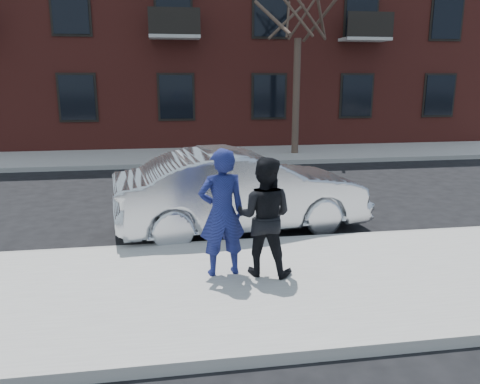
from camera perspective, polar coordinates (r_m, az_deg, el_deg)
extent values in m
plane|color=black|center=(6.93, -5.33, -11.67)|extent=(100.00, 100.00, 0.00)
cube|color=gray|center=(6.67, -5.20, -12.00)|extent=(50.00, 3.50, 0.15)
cube|color=#999691|center=(8.32, -6.06, -6.63)|extent=(50.00, 0.10, 0.15)
cube|color=gray|center=(17.74, -7.75, 4.29)|extent=(50.00, 3.50, 0.15)
cube|color=#999691|center=(15.96, -7.59, 3.24)|extent=(50.00, 0.10, 0.15)
cube|color=maroon|center=(24.55, -3.66, 20.88)|extent=(24.00, 10.00, 12.00)
cube|color=black|center=(19.67, 3.58, 11.54)|extent=(1.30, 0.06, 1.70)
cube|color=black|center=(22.56, 23.14, 10.78)|extent=(1.30, 0.06, 1.70)
cube|color=black|center=(19.80, 3.73, 20.84)|extent=(1.30, 0.06, 1.70)
cube|color=black|center=(22.68, 23.94, 18.85)|extent=(1.30, 0.06, 1.70)
cylinder|color=#392921|center=(17.93, 6.86, 11.42)|extent=(0.26, 0.26, 4.20)
imported|color=#B7BABF|center=(9.15, 0.20, 0.14)|extent=(5.09, 2.34, 1.62)
imported|color=navy|center=(6.71, -2.23, -2.53)|extent=(0.73, 0.53, 1.87)
cube|color=black|center=(6.82, -3.12, 0.93)|extent=(0.09, 0.14, 0.08)
imported|color=black|center=(6.76, 2.96, -3.00)|extent=(1.03, 0.93, 1.74)
cube|color=black|center=(6.89, 2.02, -0.69)|extent=(0.10, 0.15, 0.06)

